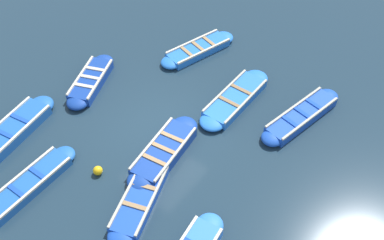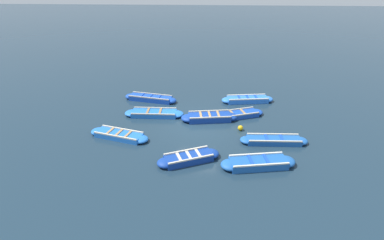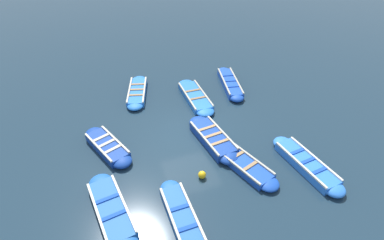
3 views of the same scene
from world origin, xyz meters
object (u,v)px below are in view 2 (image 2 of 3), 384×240
Objects in this scene: boat_outer_right at (189,158)px; buoy_orange_near at (240,128)px; boat_inner_gap at (151,98)px; boat_broadside at (209,117)px; boat_outer_left at (119,135)px; boat_tucked at (258,163)px; boat_near_quay at (237,115)px; boat_mid_row at (154,113)px; boat_alongside at (274,140)px; boat_stern_in at (247,100)px.

buoy_orange_near is at bearing 138.77° from boat_outer_right.
boat_broadside is at bearing 56.27° from boat_inner_gap.
boat_tucked is at bearing 72.50° from boat_outer_left.
boat_near_quay is at bearing -179.15° from buoy_orange_near.
boat_alongside is at bearing 67.19° from boat_mid_row.
boat_alongside is (3.06, 1.71, 0.00)m from boat_near_quay.
boat_outer_left is at bearing -80.34° from buoy_orange_near.
boat_outer_right is at bearing -66.80° from boat_alongside.
boat_tucked is 1.15× the size of boat_outer_right.
boat_broadside is 0.97× the size of boat_stern_in.
boat_outer_right is at bearing 27.18° from boat_mid_row.
boat_stern_in reaches higher than boat_outer_left.
boat_stern_in is (-0.12, 6.87, -0.00)m from boat_inner_gap.
boat_alongside is 11.98× the size of buoy_orange_near.
boat_outer_left is (2.93, -6.85, 0.00)m from boat_near_quay.
boat_outer_right reaches higher than boat_mid_row.
boat_outer_left is (2.82, -1.52, 0.00)m from boat_mid_row.
boat_inner_gap reaches higher than boat_mid_row.
boat_near_quay is 0.95× the size of boat_stern_in.
boat_outer_left is at bearing -90.91° from boat_alongside.
boat_mid_row is at bearing -107.16° from buoy_orange_near.
buoy_orange_near is (-1.30, -1.68, 0.00)m from boat_alongside.
boat_tucked is 12.22× the size of buoy_orange_near.
boat_broadside is 1.11× the size of boat_outer_right.
boat_inner_gap is at bearing -124.65° from boat_alongside.
boat_mid_row is 1.01× the size of boat_tucked.
boat_mid_row is 1.04× the size of boat_alongside.
buoy_orange_near is at bearing 56.36° from boat_broadside.
boat_near_quay is at bearing -20.67° from boat_stern_in.
boat_broadside is (0.45, 3.54, 0.04)m from boat_mid_row.
boat_broadside is at bearing 115.17° from boat_outer_left.
boat_outer_right is 8.25m from boat_stern_in.
boat_outer_right is (1.94, -4.52, 0.03)m from boat_alongside.
boat_near_quay is 2.53m from boat_stern_in.
boat_mid_row reaches higher than boat_outer_left.
boat_inner_gap is at bearing -156.44° from boat_outer_right.
boat_tucked is (2.20, -1.16, 0.03)m from boat_alongside.
boat_inner_gap reaches higher than boat_alongside.
buoy_orange_near is at bearing 99.66° from boat_outer_left.
boat_broadside is 3.96m from boat_stern_in.
boat_tucked is at bearing 40.99° from boat_inner_gap.
boat_outer_left is at bearing -9.58° from boat_inner_gap.
boat_alongside is 4.92m from boat_outer_right.
boat_broadside is 1.00× the size of boat_outer_left.
boat_outer_right is (-0.26, -3.36, -0.01)m from boat_tucked.
boat_broadside reaches higher than boat_near_quay.
boat_outer_left is 9.38m from boat_stern_in.
boat_mid_row reaches higher than buoy_orange_near.
boat_stern_in is (-7.37, 3.71, -0.00)m from boat_outer_right.
buoy_orange_near is (-1.17, 6.87, 0.00)m from boat_outer_left.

